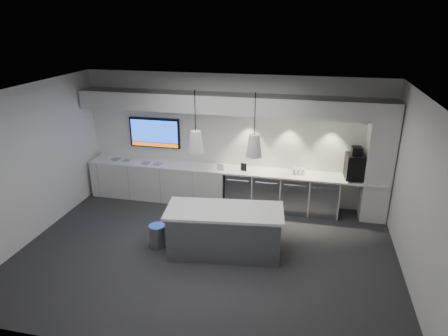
% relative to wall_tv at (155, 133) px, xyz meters
% --- Properties ---
extents(floor, '(7.00, 7.00, 0.00)m').
position_rel_wall_tv_xyz_m(floor, '(1.90, -2.45, -1.56)').
color(floor, '#2D2D30').
rests_on(floor, ground).
extents(ceiling, '(7.00, 7.00, 0.00)m').
position_rel_wall_tv_xyz_m(ceiling, '(1.90, -2.45, 1.44)').
color(ceiling, black).
rests_on(ceiling, wall_back).
extents(wall_back, '(7.00, 0.00, 7.00)m').
position_rel_wall_tv_xyz_m(wall_back, '(1.90, 0.05, -0.06)').
color(wall_back, white).
rests_on(wall_back, floor).
extents(wall_front, '(7.00, 0.00, 7.00)m').
position_rel_wall_tv_xyz_m(wall_front, '(1.90, -4.95, -0.06)').
color(wall_front, white).
rests_on(wall_front, floor).
extents(wall_left, '(0.00, 7.00, 7.00)m').
position_rel_wall_tv_xyz_m(wall_left, '(-1.60, -2.45, -0.06)').
color(wall_left, white).
rests_on(wall_left, floor).
extents(wall_right, '(0.00, 7.00, 7.00)m').
position_rel_wall_tv_xyz_m(wall_right, '(5.40, -2.45, -0.06)').
color(wall_right, white).
rests_on(wall_right, floor).
extents(back_counter, '(6.80, 0.65, 0.04)m').
position_rel_wall_tv_xyz_m(back_counter, '(1.90, -0.27, -0.68)').
color(back_counter, white).
rests_on(back_counter, left_base_cabinets).
extents(left_base_cabinets, '(3.30, 0.63, 0.86)m').
position_rel_wall_tv_xyz_m(left_base_cabinets, '(0.15, -0.27, -1.13)').
color(left_base_cabinets, silver).
rests_on(left_base_cabinets, floor).
extents(fridge_unit_a, '(0.60, 0.61, 0.85)m').
position_rel_wall_tv_xyz_m(fridge_unit_a, '(2.15, -0.27, -1.13)').
color(fridge_unit_a, '#95979D').
rests_on(fridge_unit_a, floor).
extents(fridge_unit_b, '(0.60, 0.61, 0.85)m').
position_rel_wall_tv_xyz_m(fridge_unit_b, '(2.78, -0.27, -1.13)').
color(fridge_unit_b, '#95979D').
rests_on(fridge_unit_b, floor).
extents(fridge_unit_c, '(0.60, 0.61, 0.85)m').
position_rel_wall_tv_xyz_m(fridge_unit_c, '(3.41, -0.27, -1.13)').
color(fridge_unit_c, '#95979D').
rests_on(fridge_unit_c, floor).
extents(fridge_unit_d, '(0.60, 0.61, 0.85)m').
position_rel_wall_tv_xyz_m(fridge_unit_d, '(4.04, -0.27, -1.13)').
color(fridge_unit_d, '#95979D').
rests_on(fridge_unit_d, floor).
extents(backsplash, '(4.60, 0.03, 1.30)m').
position_rel_wall_tv_xyz_m(backsplash, '(3.10, 0.03, -0.01)').
color(backsplash, silver).
rests_on(backsplash, wall_back).
extents(soffit, '(6.90, 0.60, 0.40)m').
position_rel_wall_tv_xyz_m(soffit, '(1.90, -0.25, 0.84)').
color(soffit, silver).
rests_on(soffit, wall_back).
extents(column, '(0.55, 0.55, 2.60)m').
position_rel_wall_tv_xyz_m(column, '(5.10, -0.25, -0.26)').
color(column, silver).
rests_on(column, floor).
extents(wall_tv, '(1.25, 0.07, 0.72)m').
position_rel_wall_tv_xyz_m(wall_tv, '(0.00, 0.00, 0.00)').
color(wall_tv, black).
rests_on(wall_tv, wall_back).
extents(island, '(2.22, 1.17, 0.90)m').
position_rel_wall_tv_xyz_m(island, '(2.23, -2.33, -1.10)').
color(island, '#95979D').
rests_on(island, floor).
extents(bin, '(0.39, 0.39, 0.44)m').
position_rel_wall_tv_xyz_m(bin, '(0.92, -2.38, -1.34)').
color(bin, '#95979D').
rests_on(bin, floor).
extents(coffee_machine, '(0.43, 0.59, 0.71)m').
position_rel_wall_tv_xyz_m(coffee_machine, '(4.63, -0.25, -0.37)').
color(coffee_machine, black).
rests_on(coffee_machine, back_counter).
extents(sign_black, '(0.14, 0.06, 0.18)m').
position_rel_wall_tv_xyz_m(sign_black, '(2.23, -0.34, -0.57)').
color(sign_black, black).
rests_on(sign_black, back_counter).
extents(sign_white, '(0.18, 0.06, 0.14)m').
position_rel_wall_tv_xyz_m(sign_white, '(1.71, -0.40, -0.59)').
color(sign_white, white).
rests_on(sign_white, back_counter).
extents(cup_cluster, '(0.25, 0.16, 0.14)m').
position_rel_wall_tv_xyz_m(cup_cluster, '(3.45, -0.27, -0.59)').
color(cup_cluster, white).
rests_on(cup_cluster, back_counter).
extents(tray_a, '(0.19, 0.19, 0.02)m').
position_rel_wall_tv_xyz_m(tray_a, '(-0.94, -0.28, -0.65)').
color(tray_a, gray).
rests_on(tray_a, back_counter).
extents(tray_b, '(0.19, 0.19, 0.02)m').
position_rel_wall_tv_xyz_m(tray_b, '(-0.63, -0.30, -0.65)').
color(tray_b, gray).
rests_on(tray_b, back_counter).
extents(tray_c, '(0.16, 0.16, 0.02)m').
position_rel_wall_tv_xyz_m(tray_c, '(-0.11, -0.37, -0.65)').
color(tray_c, gray).
rests_on(tray_c, back_counter).
extents(tray_d, '(0.18, 0.18, 0.02)m').
position_rel_wall_tv_xyz_m(tray_d, '(0.19, -0.37, -0.65)').
color(tray_d, gray).
rests_on(tray_d, back_counter).
extents(pendant_left, '(0.27, 0.27, 1.08)m').
position_rel_wall_tv_xyz_m(pendant_left, '(1.73, -2.33, 0.59)').
color(pendant_left, silver).
rests_on(pendant_left, ceiling).
extents(pendant_right, '(0.27, 0.27, 1.08)m').
position_rel_wall_tv_xyz_m(pendant_right, '(2.74, -2.33, 0.59)').
color(pendant_right, silver).
rests_on(pendant_right, ceiling).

